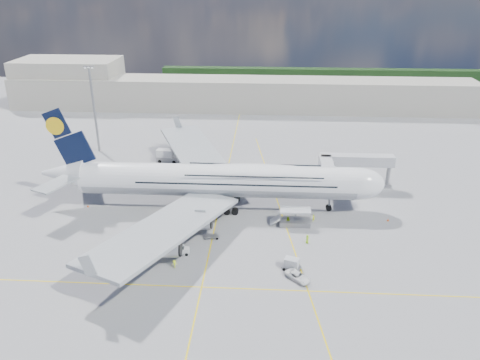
# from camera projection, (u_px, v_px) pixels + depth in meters

# --- Properties ---
(ground) EXTENTS (300.00, 300.00, 0.00)m
(ground) POSITION_uv_depth(u_px,v_px,m) (214.00, 229.00, 98.53)
(ground) COLOR gray
(ground) RESTS_ON ground
(taxi_line_main) EXTENTS (0.25, 220.00, 0.01)m
(taxi_line_main) POSITION_uv_depth(u_px,v_px,m) (214.00, 229.00, 98.53)
(taxi_line_main) COLOR yellow
(taxi_line_main) RESTS_ON ground
(taxi_line_cross) EXTENTS (120.00, 0.25, 0.01)m
(taxi_line_cross) POSITION_uv_depth(u_px,v_px,m) (202.00, 287.00, 80.28)
(taxi_line_cross) COLOR yellow
(taxi_line_cross) RESTS_ON ground
(taxi_line_diag) EXTENTS (14.16, 99.06, 0.01)m
(taxi_line_diag) POSITION_uv_depth(u_px,v_px,m) (280.00, 209.00, 106.89)
(taxi_line_diag) COLOR yellow
(taxi_line_diag) RESTS_ON ground
(airliner) EXTENTS (77.26, 79.15, 23.71)m
(airliner) POSITION_uv_depth(u_px,v_px,m) (220.00, 180.00, 104.85)
(airliner) COLOR white
(airliner) RESTS_ON ground
(jet_bridge) EXTENTS (18.80, 12.10, 8.50)m
(jet_bridge) POSITION_uv_depth(u_px,v_px,m) (345.00, 165.00, 113.22)
(jet_bridge) COLOR #B7B7BC
(jet_bridge) RESTS_ON ground
(cargo_loader) EXTENTS (8.53, 3.20, 3.67)m
(cargo_loader) POSITION_uv_depth(u_px,v_px,m) (294.00, 219.00, 99.74)
(cargo_loader) COLOR silver
(cargo_loader) RESTS_ON ground
(light_mast) EXTENTS (3.00, 0.70, 25.50)m
(light_mast) POSITION_uv_depth(u_px,v_px,m) (94.00, 108.00, 136.42)
(light_mast) COLOR gray
(light_mast) RESTS_ON ground
(terminal) EXTENTS (180.00, 16.00, 12.00)m
(terminal) POSITION_uv_depth(u_px,v_px,m) (241.00, 94.00, 182.78)
(terminal) COLOR #B2AD9E
(terminal) RESTS_ON ground
(hangar) EXTENTS (40.00, 22.00, 18.00)m
(hangar) POSITION_uv_depth(u_px,v_px,m) (70.00, 82.00, 189.95)
(hangar) COLOR #B2AD9E
(hangar) RESTS_ON ground
(tree_line) EXTENTS (160.00, 6.00, 8.00)m
(tree_line) POSITION_uv_depth(u_px,v_px,m) (330.00, 77.00, 222.46)
(tree_line) COLOR #193814
(tree_line) RESTS_ON ground
(dolly_row_a) EXTENTS (3.07, 1.91, 0.42)m
(dolly_row_a) POSITION_uv_depth(u_px,v_px,m) (134.00, 234.00, 95.86)
(dolly_row_a) COLOR gray
(dolly_row_a) RESTS_ON ground
(dolly_row_b) EXTENTS (2.77, 1.53, 1.73)m
(dolly_row_b) POSITION_uv_depth(u_px,v_px,m) (175.00, 241.00, 92.14)
(dolly_row_b) COLOR gray
(dolly_row_b) RESTS_ON ground
(dolly_row_c) EXTENTS (3.45, 2.66, 1.94)m
(dolly_row_c) POSITION_uv_depth(u_px,v_px,m) (178.00, 249.00, 89.47)
(dolly_row_c) COLOR gray
(dolly_row_c) RESTS_ON ground
(dolly_back) EXTENTS (3.09, 2.08, 1.79)m
(dolly_back) POSITION_uv_depth(u_px,v_px,m) (114.00, 246.00, 90.62)
(dolly_back) COLOR gray
(dolly_back) RESTS_ON ground
(dolly_nose_far) EXTENTS (3.80, 2.77, 2.16)m
(dolly_nose_far) POSITION_uv_depth(u_px,v_px,m) (291.00, 263.00, 84.81)
(dolly_nose_far) COLOR gray
(dolly_nose_far) RESTS_ON ground
(dolly_nose_near) EXTENTS (3.33, 2.15, 0.45)m
(dolly_nose_near) POSITION_uv_depth(u_px,v_px,m) (211.00, 236.00, 95.06)
(dolly_nose_near) COLOR gray
(dolly_nose_near) RESTS_ON ground
(baggage_tug) EXTENTS (2.87, 1.38, 1.78)m
(baggage_tug) POSITION_uv_depth(u_px,v_px,m) (182.00, 251.00, 89.38)
(baggage_tug) COLOR silver
(baggage_tug) RESTS_ON ground
(catering_truck_inner) EXTENTS (6.19, 4.06, 3.42)m
(catering_truck_inner) POSITION_uv_depth(u_px,v_px,m) (218.00, 178.00, 118.90)
(catering_truck_inner) COLOR gray
(catering_truck_inner) RESTS_ON ground
(catering_truck_outer) EXTENTS (6.59, 2.92, 3.84)m
(catering_truck_outer) POSITION_uv_depth(u_px,v_px,m) (168.00, 156.00, 132.56)
(catering_truck_outer) COLOR gray
(catering_truck_outer) RESTS_ON ground
(service_van) EXTENTS (5.05, 5.11, 1.37)m
(service_van) POSITION_uv_depth(u_px,v_px,m) (298.00, 276.00, 81.94)
(service_van) COLOR white
(service_van) RESTS_ON ground
(crew_nose) EXTENTS (0.71, 0.65, 1.62)m
(crew_nose) POSITION_uv_depth(u_px,v_px,m) (313.00, 218.00, 101.19)
(crew_nose) COLOR #E8FF1A
(crew_nose) RESTS_ON ground
(crew_loader) EXTENTS (1.23, 1.19, 1.99)m
(crew_loader) POSITION_uv_depth(u_px,v_px,m) (288.00, 221.00, 99.51)
(crew_loader) COLOR #D6FF1A
(crew_loader) RESTS_ON ground
(crew_wing) EXTENTS (0.87, 1.11, 1.75)m
(crew_wing) POSITION_uv_depth(u_px,v_px,m) (183.00, 215.00, 102.16)
(crew_wing) COLOR #99DA17
(crew_wing) RESTS_ON ground
(crew_van) EXTENTS (0.78, 1.01, 1.85)m
(crew_van) POSITION_uv_depth(u_px,v_px,m) (307.00, 239.00, 93.00)
(crew_van) COLOR #A3E718
(crew_van) RESTS_ON ground
(crew_tug) EXTENTS (1.16, 0.85, 1.60)m
(crew_tug) POSITION_uv_depth(u_px,v_px,m) (175.00, 264.00, 85.24)
(crew_tug) COLOR #D4EC18
(crew_tug) RESTS_ON ground
(cone_nose) EXTENTS (0.49, 0.49, 0.62)m
(cone_nose) POSITION_uv_depth(u_px,v_px,m) (388.00, 220.00, 101.56)
(cone_nose) COLOR #F6540C
(cone_nose) RESTS_ON ground
(cone_wing_left_inner) EXTENTS (0.46, 0.46, 0.59)m
(cone_wing_left_inner) POSITION_uv_depth(u_px,v_px,m) (184.00, 176.00, 123.54)
(cone_wing_left_inner) COLOR #F6540C
(cone_wing_left_inner) RESTS_ON ground
(cone_wing_left_outer) EXTENTS (0.48, 0.48, 0.61)m
(cone_wing_left_outer) POSITION_uv_depth(u_px,v_px,m) (206.00, 158.00, 135.59)
(cone_wing_left_outer) COLOR #F6540C
(cone_wing_left_outer) RESTS_ON ground
(cone_wing_right_inner) EXTENTS (0.44, 0.44, 0.56)m
(cone_wing_right_inner) POSITION_uv_depth(u_px,v_px,m) (176.00, 226.00, 99.19)
(cone_wing_right_inner) COLOR #F6540C
(cone_wing_right_inner) RESTS_ON ground
(cone_wing_right_outer) EXTENTS (0.48, 0.48, 0.62)m
(cone_wing_right_outer) POSITION_uv_depth(u_px,v_px,m) (99.00, 263.00, 86.41)
(cone_wing_right_outer) COLOR #F6540C
(cone_wing_right_outer) RESTS_ON ground
(cone_tail) EXTENTS (0.46, 0.46, 0.58)m
(cone_tail) POSITION_uv_depth(u_px,v_px,m) (88.00, 206.00, 107.64)
(cone_tail) COLOR #F6540C
(cone_tail) RESTS_ON ground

